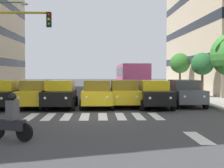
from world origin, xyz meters
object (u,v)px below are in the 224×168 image
car_5 (36,94)px  street_tree_1 (202,64)px  car_0 (184,93)px  car_2 (124,93)px  motorcycle_with_rider (11,121)px  car_6 (3,94)px  car_1 (153,94)px  street_tree_2 (180,63)px  car_4 (60,94)px  car_3 (97,94)px  street_lamp_left (220,38)px  bus_behind_traffic (131,76)px

car_5 → street_tree_1: (-12.53, -6.39, 2.01)m
car_0 → street_tree_1: size_ratio=1.20×
car_2 → motorcycle_with_rider: size_ratio=2.76×
car_6 → motorcycle_with_rider: 10.01m
car_0 → car_1: size_ratio=1.00×
street_tree_2 → car_4: bearing=52.1°
street_tree_1 → street_tree_2: street_tree_2 is taller
car_3 → car_2: bearing=-166.8°
car_3 → car_5: same height
motorcycle_with_rider → street_tree_1: (-11.52, -16.16, 2.25)m
car_1 → car_4: size_ratio=1.00×
car_0 → street_tree_2: 14.02m
street_tree_1 → motorcycle_with_rider: bearing=54.5°
car_1 → car_2: size_ratio=1.00×
car_2 → street_tree_2: size_ratio=1.08×
car_6 → street_lamp_left: size_ratio=0.66×
car_0 → car_5: bearing=3.4°
car_0 → street_tree_1: bearing=-117.7°
car_6 → motorcycle_with_rider: car_6 is taller
car_1 → street_tree_1: street_tree_1 is taller
car_2 → car_5: same height
car_4 → car_2: bearing=-171.2°
car_4 → bus_behind_traffic: 14.75m
street_tree_2 → car_0: bearing=77.0°
bus_behind_traffic → street_tree_1: bearing=127.0°
car_1 → car_2: same height
motorcycle_with_rider → car_5: bearing=-84.1°
car_2 → car_4: bearing=8.8°
car_4 → street_tree_2: bearing=-127.9°
car_3 → car_6: (5.79, 0.25, 0.00)m
car_2 → car_6: (7.51, 0.66, 0.00)m
car_1 → street_lamp_left: (-3.73, 1.12, 3.36)m
car_3 → car_0: bearing=-174.7°
car_5 → motorcycle_with_rider: bearing=95.9°
car_4 → street_lamp_left: 10.18m
car_5 → motorcycle_with_rider: car_5 is taller
car_1 → street_tree_2: (-5.28, -14.34, 2.29)m
street_lamp_left → street_tree_1: bearing=-100.9°
car_4 → car_6: bearing=0.6°
car_2 → car_0: bearing=-178.1°
car_1 → car_5: 7.30m
car_1 → motorcycle_with_rider: size_ratio=2.76×
car_2 → bus_behind_traffic: bearing=-97.9°
car_5 → motorcycle_with_rider: size_ratio=2.76×
car_0 → street_tree_2: (-3.10, -13.48, 2.29)m
car_5 → car_6: bearing=6.3°
car_2 → car_4: (4.00, 0.62, 0.00)m
car_6 → street_tree_1: 16.09m
car_5 → car_6: (2.00, 0.22, 0.00)m
car_5 → car_0: bearing=-176.6°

